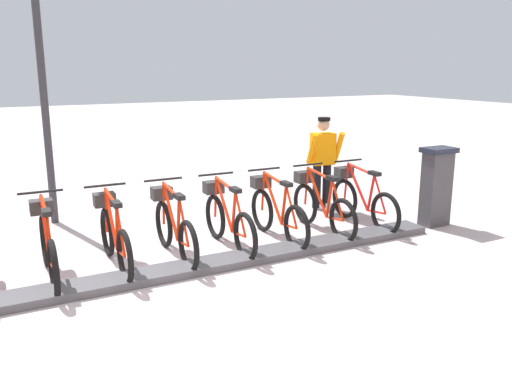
{
  "coord_description": "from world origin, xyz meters",
  "views": [
    {
      "loc": [
        -5.86,
        1.89,
        2.55
      ],
      "look_at": [
        0.5,
        -1.39,
        0.9
      ],
      "focal_mm": 36.53,
      "sensor_mm": 36.0,
      "label": 1
    }
  ],
  "objects_px": {
    "payment_kiosk": "(436,185)",
    "worker_near_rack": "(323,159)",
    "bike_docked_4": "(173,226)",
    "bike_docked_1": "(321,205)",
    "bike_docked_6": "(48,244)",
    "bike_docked_0": "(361,199)",
    "lamp_post": "(40,56)",
    "bike_docked_2": "(276,211)",
    "bike_docked_5": "(114,235)",
    "bike_docked_3": "(227,218)"
  },
  "relations": [
    {
      "from": "bike_docked_5",
      "to": "bike_docked_4",
      "type": "bearing_deg",
      "value": -90.0
    },
    {
      "from": "bike_docked_1",
      "to": "bike_docked_6",
      "type": "bearing_deg",
      "value": 90.0
    },
    {
      "from": "bike_docked_5",
      "to": "bike_docked_6",
      "type": "relative_size",
      "value": 1.0
    },
    {
      "from": "bike_docked_2",
      "to": "bike_docked_4",
      "type": "bearing_deg",
      "value": 90.0
    },
    {
      "from": "bike_docked_2",
      "to": "bike_docked_5",
      "type": "bearing_deg",
      "value": 90.0
    },
    {
      "from": "payment_kiosk",
      "to": "bike_docked_1",
      "type": "bearing_deg",
      "value": 72.75
    },
    {
      "from": "bike_docked_1",
      "to": "bike_docked_4",
      "type": "bearing_deg",
      "value": 90.0
    },
    {
      "from": "lamp_post",
      "to": "bike_docked_5",
      "type": "bearing_deg",
      "value": -169.22
    },
    {
      "from": "bike_docked_3",
      "to": "bike_docked_6",
      "type": "xyz_separation_m",
      "value": [
        0.0,
        2.39,
        0.0
      ]
    },
    {
      "from": "bike_docked_5",
      "to": "payment_kiosk",
      "type": "bearing_deg",
      "value": -96.48
    },
    {
      "from": "bike_docked_6",
      "to": "payment_kiosk",
      "type": "bearing_deg",
      "value": -95.6
    },
    {
      "from": "bike_docked_2",
      "to": "bike_docked_6",
      "type": "xyz_separation_m",
      "value": [
        0.0,
        3.19,
        0.0
      ]
    },
    {
      "from": "bike_docked_6",
      "to": "worker_near_rack",
      "type": "relative_size",
      "value": 1.04
    },
    {
      "from": "bike_docked_0",
      "to": "worker_near_rack",
      "type": "distance_m",
      "value": 1.21
    },
    {
      "from": "bike_docked_1",
      "to": "bike_docked_5",
      "type": "distance_m",
      "value": 3.19
    },
    {
      "from": "bike_docked_6",
      "to": "lamp_post",
      "type": "bearing_deg",
      "value": -7.93
    },
    {
      "from": "bike_docked_0",
      "to": "worker_near_rack",
      "type": "height_order",
      "value": "worker_near_rack"
    },
    {
      "from": "bike_docked_5",
      "to": "bike_docked_0",
      "type": "bearing_deg",
      "value": -90.0
    },
    {
      "from": "payment_kiosk",
      "to": "bike_docked_2",
      "type": "height_order",
      "value": "payment_kiosk"
    },
    {
      "from": "payment_kiosk",
      "to": "bike_docked_5",
      "type": "xyz_separation_m",
      "value": [
        0.57,
        5.03,
        -0.24
      ]
    },
    {
      "from": "payment_kiosk",
      "to": "bike_docked_4",
      "type": "xyz_separation_m",
      "value": [
        0.57,
        4.23,
        -0.24
      ]
    },
    {
      "from": "payment_kiosk",
      "to": "bike_docked_3",
      "type": "bearing_deg",
      "value": 80.55
    },
    {
      "from": "bike_docked_0",
      "to": "bike_docked_6",
      "type": "bearing_deg",
      "value": 90.0
    },
    {
      "from": "bike_docked_0",
      "to": "bike_docked_5",
      "type": "relative_size",
      "value": 1.0
    },
    {
      "from": "worker_near_rack",
      "to": "bike_docked_3",
      "type": "bearing_deg",
      "value": 114.96
    },
    {
      "from": "bike_docked_4",
      "to": "worker_near_rack",
      "type": "relative_size",
      "value": 1.04
    },
    {
      "from": "bike_docked_3",
      "to": "lamp_post",
      "type": "bearing_deg",
      "value": 40.36
    },
    {
      "from": "bike_docked_1",
      "to": "worker_near_rack",
      "type": "xyz_separation_m",
      "value": [
        1.11,
        -0.78,
        0.48
      ]
    },
    {
      "from": "bike_docked_2",
      "to": "bike_docked_3",
      "type": "bearing_deg",
      "value": 90.0
    },
    {
      "from": "bike_docked_3",
      "to": "worker_near_rack",
      "type": "xyz_separation_m",
      "value": [
        1.11,
        -2.38,
        0.48
      ]
    },
    {
      "from": "bike_docked_0",
      "to": "lamp_post",
      "type": "distance_m",
      "value": 5.54
    },
    {
      "from": "bike_docked_1",
      "to": "bike_docked_4",
      "type": "relative_size",
      "value": 1.0
    },
    {
      "from": "payment_kiosk",
      "to": "bike_docked_3",
      "type": "relative_size",
      "value": 0.74
    },
    {
      "from": "bike_docked_1",
      "to": "bike_docked_5",
      "type": "xyz_separation_m",
      "value": [
        0.0,
        3.19,
        0.0
      ]
    },
    {
      "from": "bike_docked_2",
      "to": "bike_docked_5",
      "type": "relative_size",
      "value": 1.0
    },
    {
      "from": "payment_kiosk",
      "to": "worker_near_rack",
      "type": "distance_m",
      "value": 2.0
    },
    {
      "from": "bike_docked_6",
      "to": "bike_docked_2",
      "type": "bearing_deg",
      "value": -90.0
    },
    {
      "from": "lamp_post",
      "to": "bike_docked_3",
      "type": "bearing_deg",
      "value": -139.64
    },
    {
      "from": "bike_docked_5",
      "to": "bike_docked_6",
      "type": "distance_m",
      "value": 0.8
    },
    {
      "from": "bike_docked_4",
      "to": "lamp_post",
      "type": "relative_size",
      "value": 0.42
    },
    {
      "from": "bike_docked_0",
      "to": "bike_docked_3",
      "type": "xyz_separation_m",
      "value": [
        0.0,
        2.39,
        0.0
      ]
    },
    {
      "from": "bike_docked_6",
      "to": "lamp_post",
      "type": "xyz_separation_m",
      "value": [
        2.42,
        -0.34,
        2.26
      ]
    },
    {
      "from": "payment_kiosk",
      "to": "lamp_post",
      "type": "relative_size",
      "value": 0.31
    },
    {
      "from": "bike_docked_5",
      "to": "lamp_post",
      "type": "relative_size",
      "value": 0.42
    },
    {
      "from": "bike_docked_1",
      "to": "bike_docked_6",
      "type": "xyz_separation_m",
      "value": [
        0.0,
        3.99,
        0.0
      ]
    },
    {
      "from": "bike_docked_2",
      "to": "worker_near_rack",
      "type": "distance_m",
      "value": 1.99
    },
    {
      "from": "bike_docked_2",
      "to": "bike_docked_5",
      "type": "height_order",
      "value": "same"
    },
    {
      "from": "bike_docked_2",
      "to": "bike_docked_5",
      "type": "xyz_separation_m",
      "value": [
        0.0,
        2.39,
        0.0
      ]
    },
    {
      "from": "bike_docked_2",
      "to": "bike_docked_3",
      "type": "height_order",
      "value": "same"
    },
    {
      "from": "bike_docked_2",
      "to": "bike_docked_3",
      "type": "relative_size",
      "value": 1.0
    }
  ]
}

